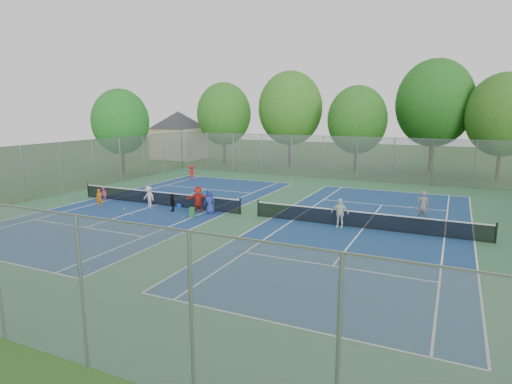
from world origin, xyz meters
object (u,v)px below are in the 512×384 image
(ball_hopper, at_px, (192,212))
(ball_crate, at_px, (180,206))
(instructor, at_px, (423,206))
(net_left, at_px, (157,198))
(net_right, at_px, (364,220))

(ball_hopper, bearing_deg, ball_crate, 139.66)
(ball_hopper, distance_m, instructor, 13.72)
(ball_hopper, bearing_deg, net_left, 155.18)
(ball_crate, height_order, ball_hopper, ball_hopper)
(net_left, bearing_deg, instructor, 10.65)
(net_right, bearing_deg, net_left, 180.00)
(instructor, bearing_deg, net_left, 10.34)
(net_left, height_order, net_right, same)
(net_left, distance_m, ball_crate, 1.87)
(net_left, relative_size, ball_crate, 42.30)
(net_left, height_order, ball_crate, net_left)
(ball_crate, bearing_deg, net_right, 0.01)
(net_right, distance_m, ball_hopper, 10.13)
(ball_crate, relative_size, ball_hopper, 0.50)
(ball_hopper, relative_size, instructor, 0.34)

